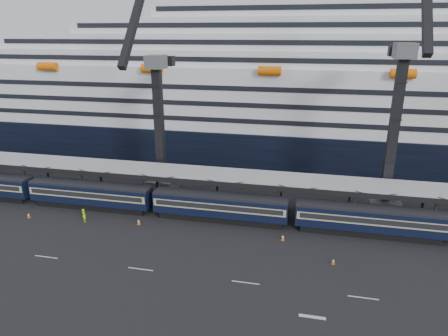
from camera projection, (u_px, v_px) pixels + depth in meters
The scene contains 12 objects.
ground at pixel (268, 265), 45.83m from camera, with size 260.00×260.00×0.00m, color black.
lane_markings at pixel (345, 303), 39.35m from camera, with size 111.00×4.27×0.02m.
train at pixel (243, 208), 55.30m from camera, with size 133.05×3.00×4.05m.
canopy at pixel (281, 180), 57.07m from camera, with size 130.00×6.25×5.53m.
cruise_ship at pixel (289, 96), 84.55m from camera, with size 214.09×28.84×34.00m.
crane_dark_near at pixel (158, 121), 63.18m from camera, with size 4.50×17.75×35.08m.
crane_dark_mid at pixel (395, 124), 54.72m from camera, with size 4.50×18.24×39.64m.
worker at pixel (84, 215), 55.87m from camera, with size 0.71×0.47×1.96m, color #BCFF0D.
traffic_cone_b at pixel (29, 215), 57.30m from camera, with size 0.39×0.39×0.79m.
traffic_cone_c at pixel (139, 221), 55.28m from camera, with size 0.43×0.43×0.87m.
traffic_cone_d at pixel (283, 237), 51.09m from camera, with size 0.42×0.42×0.85m.
traffic_cone_e at pixel (333, 261), 45.86m from camera, with size 0.36×0.36×0.72m.
Camera 1 is at (3.48, -39.92, 25.39)m, focal length 32.00 mm.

